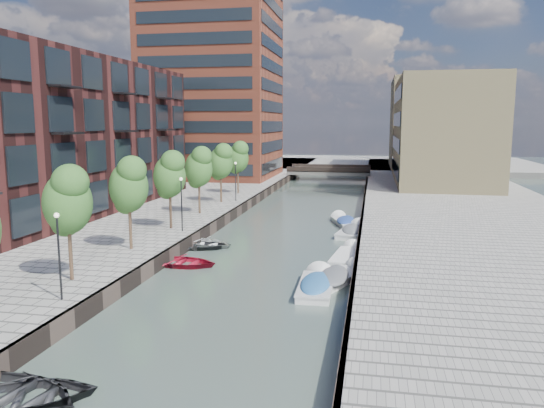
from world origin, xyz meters
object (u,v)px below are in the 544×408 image
(motorboat_1, at_px, (339,277))
(motorboat_2, at_px, (349,257))
(tree_2, at_px, (129,183))
(tree_6, at_px, (238,156))
(sloop_1, at_px, (20,402))
(sloop_4, at_px, (202,248))
(sloop_3, at_px, (205,246))
(motorboat_4, at_px, (354,231))
(motorboat_3, at_px, (344,222))
(bridge, at_px, (329,171))
(car, at_px, (403,180))
(tree_5, at_px, (221,161))
(sloop_0, at_px, (28,403))
(sloop_2, at_px, (183,266))
(tree_4, at_px, (199,166))
(tree_3, at_px, (169,173))
(motorboat_0, at_px, (316,285))
(tree_1, at_px, (67,199))

(motorboat_1, distance_m, motorboat_2, 5.48)
(tree_2, height_order, tree_6, same)
(sloop_1, distance_m, sloop_4, 21.96)
(sloop_3, xyz_separation_m, motorboat_4, (10.79, 6.61, 0.21))
(motorboat_3, bearing_deg, bridge, 96.82)
(motorboat_3, distance_m, car, 24.65)
(bridge, xyz_separation_m, motorboat_4, (5.49, -41.69, -1.18))
(tree_5, distance_m, motorboat_1, 26.65)
(sloop_0, bearing_deg, sloop_1, 67.89)
(tree_5, height_order, sloop_0, tree_5)
(tree_2, xyz_separation_m, sloop_2, (3.50, 0.12, -5.31))
(tree_2, xyz_separation_m, tree_4, (0.00, 14.00, 0.00))
(tree_4, distance_m, sloop_3, 10.36)
(tree_3, xyz_separation_m, sloop_4, (3.20, -2.06, -5.31))
(sloop_0, distance_m, sloop_1, 0.31)
(sloop_4, relative_size, motorboat_4, 0.78)
(bridge, xyz_separation_m, motorboat_0, (4.02, -56.99, -1.18))
(tree_5, bearing_deg, tree_4, -90.00)
(tree_6, xyz_separation_m, motorboat_3, (12.98, -11.44, -5.11))
(tree_3, relative_size, motorboat_1, 1.11)
(sloop_0, xyz_separation_m, motorboat_3, (8.56, 33.56, 0.20))
(car, bearing_deg, tree_1, -113.00)
(tree_3, bearing_deg, motorboat_2, -11.53)
(tree_1, height_order, sloop_0, tree_1)
(tree_6, relative_size, sloop_0, 1.32)
(tree_3, relative_size, motorboat_2, 1.16)
(tree_1, distance_m, motorboat_4, 24.38)
(tree_1, xyz_separation_m, sloop_1, (4.11, -10.00, -5.31))
(tree_2, height_order, motorboat_2, tree_2)
(sloop_1, bearing_deg, sloop_0, -76.76)
(sloop_3, bearing_deg, tree_6, 28.61)
(sloop_0, xyz_separation_m, motorboat_0, (8.10, 14.01, 0.21))
(motorboat_4, bearing_deg, tree_3, -159.23)
(motorboat_0, relative_size, car, 1.38)
(tree_6, bearing_deg, tree_4, -90.00)
(tree_1, distance_m, tree_4, 21.00)
(sloop_3, xyz_separation_m, car, (16.18, 34.62, 1.65))
(motorboat_1, bearing_deg, tree_2, 174.46)
(tree_5, xyz_separation_m, sloop_4, (3.20, -16.06, -5.31))
(tree_3, height_order, motorboat_0, tree_3)
(tree_5, distance_m, sloop_2, 21.82)
(bridge, height_order, sloop_4, bridge)
(motorboat_2, distance_m, motorboat_3, 12.45)
(tree_1, bearing_deg, motorboat_1, 22.59)
(tree_3, distance_m, sloop_3, 6.34)
(sloop_2, bearing_deg, bridge, -0.43)
(tree_6, relative_size, sloop_3, 1.33)
(motorboat_0, bearing_deg, sloop_4, 139.58)
(motorboat_1, bearing_deg, motorboat_4, 88.54)
(sloop_4, bearing_deg, motorboat_2, -104.65)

